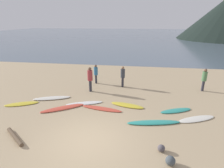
{
  "coord_description": "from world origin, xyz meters",
  "views": [
    {
      "loc": [
        2.01,
        -6.41,
        4.91
      ],
      "look_at": [
        0.15,
        5.82,
        0.6
      ],
      "focal_mm": 29.31,
      "sensor_mm": 36.0,
      "label": 1
    }
  ],
  "objects_px": {
    "surfboard_5": "(127,105)",
    "person_0": "(204,78)",
    "surfboard_4": "(102,109)",
    "person_1": "(96,73)",
    "surfboard_8": "(197,119)",
    "surfboard_1": "(52,98)",
    "surfboard_3": "(85,103)",
    "beach_rock_near": "(170,161)",
    "driftwood_log": "(15,137)",
    "beach_rock_far": "(161,148)",
    "surfboard_6": "(154,122)",
    "surfboard_0": "(22,104)",
    "person_3": "(123,75)",
    "surfboard_2": "(63,108)",
    "surfboard_7": "(176,111)",
    "person_2": "(90,77)"
  },
  "relations": [
    {
      "from": "surfboard_6",
      "to": "person_1",
      "type": "xyz_separation_m",
      "value": [
        -4.31,
        5.66,
        0.87
      ]
    },
    {
      "from": "surfboard_0",
      "to": "surfboard_3",
      "type": "bearing_deg",
      "value": -14.12
    },
    {
      "from": "surfboard_4",
      "to": "person_1",
      "type": "xyz_separation_m",
      "value": [
        -1.4,
        4.52,
        0.88
      ]
    },
    {
      "from": "person_3",
      "to": "beach_rock_near",
      "type": "bearing_deg",
      "value": 149.72
    },
    {
      "from": "surfboard_0",
      "to": "surfboard_8",
      "type": "xyz_separation_m",
      "value": [
        10.19,
        -0.3,
        -0.0
      ]
    },
    {
      "from": "surfboard_2",
      "to": "person_1",
      "type": "height_order",
      "value": "person_1"
    },
    {
      "from": "surfboard_4",
      "to": "surfboard_1",
      "type": "bearing_deg",
      "value": 174.84
    },
    {
      "from": "driftwood_log",
      "to": "person_1",
      "type": "bearing_deg",
      "value": 77.08
    },
    {
      "from": "person_3",
      "to": "beach_rock_far",
      "type": "relative_size",
      "value": 5.58
    },
    {
      "from": "surfboard_2",
      "to": "beach_rock_far",
      "type": "relative_size",
      "value": 9.08
    },
    {
      "from": "person_0",
      "to": "surfboard_3",
      "type": "bearing_deg",
      "value": -44.92
    },
    {
      "from": "surfboard_8",
      "to": "person_1",
      "type": "distance_m",
      "value": 8.26
    },
    {
      "from": "surfboard_5",
      "to": "beach_rock_far",
      "type": "bearing_deg",
      "value": -53.19
    },
    {
      "from": "surfboard_0",
      "to": "surfboard_5",
      "type": "distance_m",
      "value": 6.52
    },
    {
      "from": "surfboard_8",
      "to": "person_3",
      "type": "distance_m",
      "value": 6.27
    },
    {
      "from": "surfboard_8",
      "to": "surfboard_1",
      "type": "bearing_deg",
      "value": 146.22
    },
    {
      "from": "surfboard_3",
      "to": "beach_rock_near",
      "type": "bearing_deg",
      "value": -64.64
    },
    {
      "from": "surfboard_6",
      "to": "person_2",
      "type": "distance_m",
      "value": 5.84
    },
    {
      "from": "surfboard_7",
      "to": "person_2",
      "type": "height_order",
      "value": "person_2"
    },
    {
      "from": "surfboard_5",
      "to": "person_2",
      "type": "height_order",
      "value": "person_2"
    },
    {
      "from": "surfboard_0",
      "to": "surfboard_8",
      "type": "bearing_deg",
      "value": -25.77
    },
    {
      "from": "surfboard_3",
      "to": "surfboard_4",
      "type": "distance_m",
      "value": 1.32
    },
    {
      "from": "surfboard_6",
      "to": "surfboard_4",
      "type": "bearing_deg",
      "value": 147.35
    },
    {
      "from": "person_2",
      "to": "driftwood_log",
      "type": "relative_size",
      "value": 1.11
    },
    {
      "from": "person_3",
      "to": "beach_rock_far",
      "type": "xyz_separation_m",
      "value": [
        2.24,
        -7.25,
        -0.82
      ]
    },
    {
      "from": "person_1",
      "to": "driftwood_log",
      "type": "bearing_deg",
      "value": 170.49
    },
    {
      "from": "surfboard_5",
      "to": "surfboard_6",
      "type": "distance_m",
      "value": 2.32
    },
    {
      "from": "surfboard_4",
      "to": "surfboard_2",
      "type": "bearing_deg",
      "value": -163.12
    },
    {
      "from": "beach_rock_near",
      "to": "surfboard_3",
      "type": "bearing_deg",
      "value": 135.37
    },
    {
      "from": "surfboard_1",
      "to": "surfboard_5",
      "type": "bearing_deg",
      "value": -22.48
    },
    {
      "from": "surfboard_0",
      "to": "surfboard_7",
      "type": "height_order",
      "value": "surfboard_7"
    },
    {
      "from": "person_2",
      "to": "surfboard_3",
      "type": "bearing_deg",
      "value": -152.21
    },
    {
      "from": "surfboard_7",
      "to": "driftwood_log",
      "type": "distance_m",
      "value": 8.33
    },
    {
      "from": "surfboard_2",
      "to": "surfboard_3",
      "type": "height_order",
      "value": "surfboard_2"
    },
    {
      "from": "person_2",
      "to": "person_3",
      "type": "height_order",
      "value": "person_2"
    },
    {
      "from": "surfboard_1",
      "to": "person_2",
      "type": "xyz_separation_m",
      "value": [
        2.19,
        1.71,
        1.02
      ]
    },
    {
      "from": "surfboard_0",
      "to": "beach_rock_near",
      "type": "bearing_deg",
      "value": -48.51
    },
    {
      "from": "surfboard_5",
      "to": "surfboard_7",
      "type": "distance_m",
      "value": 2.82
    },
    {
      "from": "driftwood_log",
      "to": "beach_rock_far",
      "type": "bearing_deg",
      "value": 0.89
    },
    {
      "from": "surfboard_4",
      "to": "person_2",
      "type": "distance_m",
      "value": 3.19
    },
    {
      "from": "surfboard_4",
      "to": "surfboard_5",
      "type": "relative_size",
      "value": 1.21
    },
    {
      "from": "surfboard_4",
      "to": "beach_rock_near",
      "type": "distance_m",
      "value": 5.13
    },
    {
      "from": "surfboard_5",
      "to": "person_1",
      "type": "distance_m",
      "value": 4.88
    },
    {
      "from": "beach_rock_far",
      "to": "surfboard_1",
      "type": "bearing_deg",
      "value": 147.68
    },
    {
      "from": "surfboard_1",
      "to": "driftwood_log",
      "type": "distance_m",
      "value": 4.32
    },
    {
      "from": "driftwood_log",
      "to": "person_3",
      "type": "bearing_deg",
      "value": 61.22
    },
    {
      "from": "surfboard_5",
      "to": "person_0",
      "type": "relative_size",
      "value": 1.22
    },
    {
      "from": "surfboard_5",
      "to": "person_1",
      "type": "bearing_deg",
      "value": 140.54
    },
    {
      "from": "surfboard_4",
      "to": "surfboard_7",
      "type": "relative_size",
      "value": 1.28
    },
    {
      "from": "surfboard_7",
      "to": "beach_rock_far",
      "type": "height_order",
      "value": "beach_rock_far"
    }
  ]
}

